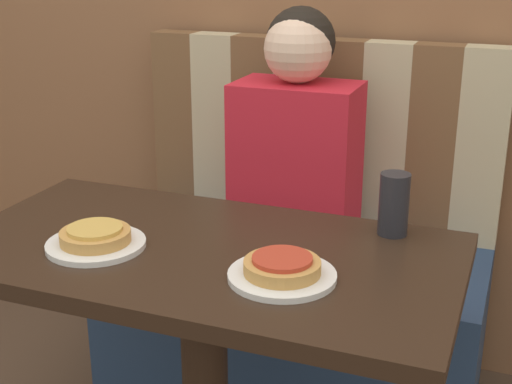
% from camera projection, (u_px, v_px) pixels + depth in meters
% --- Properties ---
extents(booth_seat, '(1.09, 0.54, 0.47)m').
position_uv_depth(booth_seat, '(293.00, 318.00, 2.15)').
color(booth_seat, navy).
rests_on(booth_seat, ground_plane).
extents(booth_backrest, '(1.09, 0.09, 0.57)m').
position_uv_depth(booth_backrest, '(319.00, 133.00, 2.18)').
color(booth_backrest, brown).
rests_on(booth_backrest, booth_seat).
extents(dining_table, '(1.04, 0.56, 0.72)m').
position_uv_depth(dining_table, '(203.00, 295.00, 1.48)').
color(dining_table, black).
rests_on(dining_table, ground_plane).
extents(person, '(0.34, 0.22, 0.68)m').
position_uv_depth(person, '(297.00, 136.00, 1.97)').
color(person, red).
rests_on(person, booth_seat).
extents(plate_left, '(0.20, 0.20, 0.01)m').
position_uv_depth(plate_left, '(96.00, 244.00, 1.45)').
color(plate_left, white).
rests_on(plate_left, dining_table).
extents(plate_right, '(0.20, 0.20, 0.01)m').
position_uv_depth(plate_right, '(282.00, 276.00, 1.31)').
color(plate_right, white).
rests_on(plate_right, dining_table).
extents(pizza_left, '(0.14, 0.14, 0.03)m').
position_uv_depth(pizza_left, '(95.00, 235.00, 1.44)').
color(pizza_left, '#C68E47').
rests_on(pizza_left, plate_left).
extents(pizza_right, '(0.14, 0.14, 0.03)m').
position_uv_depth(pizza_right, '(282.00, 265.00, 1.30)').
color(pizza_right, '#C68E47').
rests_on(pizza_right, plate_right).
extents(drinking_cup, '(0.06, 0.06, 0.13)m').
position_uv_depth(drinking_cup, '(394.00, 204.00, 1.49)').
color(drinking_cup, '#232328').
rests_on(drinking_cup, dining_table).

